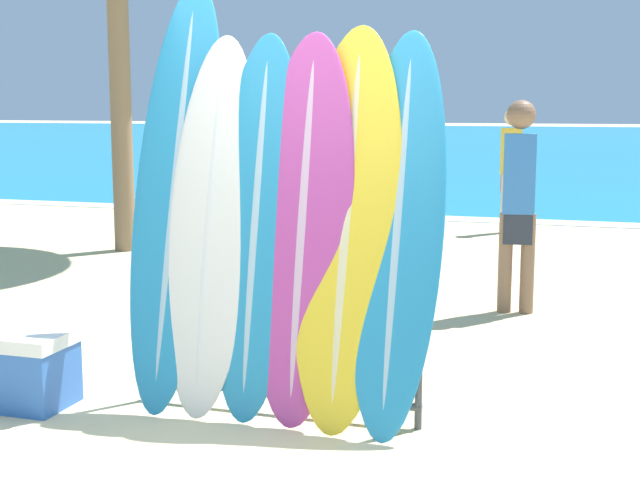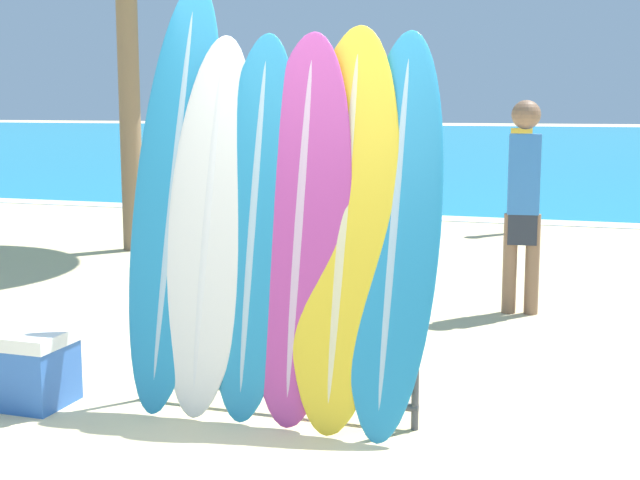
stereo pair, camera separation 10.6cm
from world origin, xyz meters
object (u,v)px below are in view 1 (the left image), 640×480
(person_far_left, at_px, (518,198))
(surfboard_slot_2, at_px, (257,225))
(cooler_box, at_px, (23,368))
(surfboard_slot_0, at_px, (176,192))
(person_near_water, at_px, (511,165))
(surfboard_slot_1, at_px, (212,224))
(person_mid_beach, at_px, (315,170))
(surfboard_slot_4, at_px, (347,225))
(surfboard_slot_5, at_px, (398,230))
(surfboard_rack, at_px, (277,334))
(surfboard_slot_3, at_px, (303,227))

(person_far_left, bearing_deg, surfboard_slot_2, 60.67)
(cooler_box, bearing_deg, surfboard_slot_0, 25.57)
(surfboard_slot_0, distance_m, person_near_water, 7.77)
(surfboard_slot_0, xyz_separation_m, person_near_water, (1.17, 7.67, -0.32))
(surfboard_slot_1, relative_size, person_far_left, 1.21)
(person_mid_beach, bearing_deg, surfboard_slot_2, -154.43)
(surfboard_slot_1, xyz_separation_m, surfboard_slot_4, (0.79, 0.02, 0.02))
(surfboard_slot_5, bearing_deg, person_mid_beach, 111.10)
(surfboard_slot_1, xyz_separation_m, person_mid_beach, (-1.64, 7.03, -0.23))
(surfboard_rack, xyz_separation_m, surfboard_slot_5, (0.67, 0.05, 0.61))
(person_mid_beach, height_order, person_far_left, person_far_left)
(surfboard_slot_2, relative_size, surfboard_slot_5, 1.00)
(surfboard_rack, distance_m, surfboard_slot_0, 1.01)
(surfboard_rack, bearing_deg, surfboard_slot_2, 171.10)
(surfboard_slot_2, relative_size, cooler_box, 3.81)
(surfboard_slot_2, bearing_deg, surfboard_slot_0, 173.12)
(surfboard_slot_4, height_order, person_near_water, surfboard_slot_4)
(surfboard_slot_2, distance_m, person_mid_beach, 7.28)
(surfboard_rack, height_order, surfboard_slot_1, surfboard_slot_1)
(surfboard_slot_2, distance_m, surfboard_slot_4, 0.52)
(person_far_left, bearing_deg, surfboard_slot_3, 65.44)
(surfboard_slot_2, distance_m, person_near_water, 7.77)
(surfboard_slot_0, height_order, person_near_water, surfboard_slot_0)
(surfboard_slot_5, bearing_deg, surfboard_slot_2, -178.15)
(surfboard_slot_4, bearing_deg, person_mid_beach, 109.07)
(surfboard_slot_4, xyz_separation_m, cooler_box, (-1.85, -0.35, -0.87))
(surfboard_rack, bearing_deg, person_near_water, 86.10)
(surfboard_slot_3, distance_m, person_far_left, 3.05)
(surfboard_slot_1, distance_m, surfboard_slot_3, 0.54)
(surfboard_slot_0, xyz_separation_m, surfboard_slot_1, (0.25, -0.07, -0.16))
(surfboard_slot_1, height_order, surfboard_slot_5, surfboard_slot_5)
(surfboard_slot_4, xyz_separation_m, person_mid_beach, (-2.42, 7.01, -0.25))
(surfboard_slot_2, bearing_deg, person_mid_beach, 105.18)
(surfboard_slot_2, xyz_separation_m, person_far_left, (1.17, 2.91, -0.10))
(surfboard_slot_3, bearing_deg, person_near_water, 87.19)
(surfboard_slot_1, height_order, person_near_water, surfboard_slot_1)
(surfboard_slot_3, bearing_deg, surfboard_slot_1, -179.71)
(surfboard_slot_3, relative_size, surfboard_slot_5, 1.00)
(surfboard_slot_3, height_order, person_mid_beach, surfboard_slot_3)
(surfboard_slot_4, relative_size, person_mid_beach, 1.42)
(person_mid_beach, bearing_deg, surfboard_slot_5, -148.51)
(cooler_box, bearing_deg, surfboard_slot_4, 10.59)
(surfboard_rack, relative_size, surfboard_slot_3, 0.77)
(cooler_box, bearing_deg, surfboard_slot_3, 11.45)
(surfboard_slot_2, relative_size, person_far_left, 1.21)
(surfboard_slot_4, xyz_separation_m, person_far_left, (0.66, 2.89, -0.12))
(surfboard_slot_0, bearing_deg, surfboard_slot_1, -14.86)
(surfboard_slot_1, bearing_deg, surfboard_slot_4, 1.68)
(surfboard_slot_4, xyz_separation_m, surfboard_slot_5, (0.28, 0.01, -0.02))
(surfboard_slot_0, relative_size, person_near_water, 1.47)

